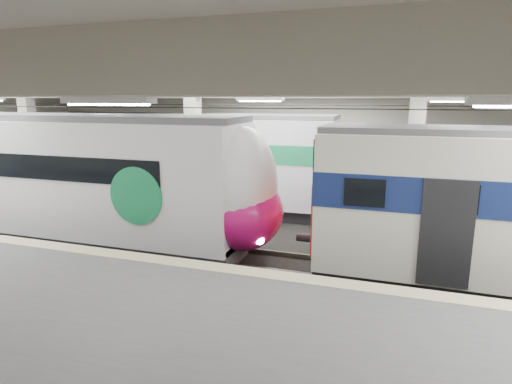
% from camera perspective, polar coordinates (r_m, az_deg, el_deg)
% --- Properties ---
extents(station_hall, '(36.00, 24.00, 5.75)m').
position_cam_1_polar(station_hall, '(11.21, -5.28, 3.43)').
color(station_hall, black).
rests_on(station_hall, ground).
extents(modern_emu, '(13.80, 2.85, 4.45)m').
position_cam_1_polar(modern_emu, '(15.42, -19.85, 1.22)').
color(modern_emu, white).
rests_on(modern_emu, ground).
extents(far_train, '(13.50, 3.03, 4.31)m').
position_cam_1_polar(far_train, '(19.78, -9.14, 4.24)').
color(far_train, white).
rests_on(far_train, ground).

